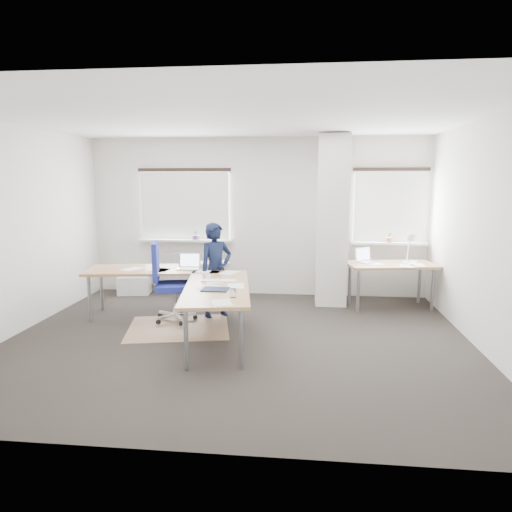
# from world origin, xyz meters

# --- Properties ---
(ground) EXTENTS (6.00, 6.00, 0.00)m
(ground) POSITION_xyz_m (0.00, 0.00, 0.00)
(ground) COLOR black
(ground) RESTS_ON ground
(room_shell) EXTENTS (6.04, 5.04, 2.82)m
(room_shell) POSITION_xyz_m (0.18, 0.45, 1.75)
(room_shell) COLOR silver
(room_shell) RESTS_ON ground
(floor_mat) EXTENTS (1.60, 1.43, 0.01)m
(floor_mat) POSITION_xyz_m (-0.90, 0.40, 0.00)
(floor_mat) COLOR #9A7554
(floor_mat) RESTS_ON ground
(white_crate) EXTENTS (0.60, 0.46, 0.33)m
(white_crate) POSITION_xyz_m (-2.23, 2.25, 0.17)
(white_crate) COLOR white
(white_crate) RESTS_ON ground
(desk_main) EXTENTS (2.75, 2.63, 0.96)m
(desk_main) POSITION_xyz_m (-0.79, 0.48, 0.69)
(desk_main) COLOR brown
(desk_main) RESTS_ON ground
(desk_side) EXTENTS (1.50, 0.93, 1.22)m
(desk_side) POSITION_xyz_m (2.25, 1.80, 0.69)
(desk_side) COLOR brown
(desk_side) RESTS_ON ground
(task_chair) EXTENTS (0.65, 0.64, 1.18)m
(task_chair) POSITION_xyz_m (-1.08, 0.73, 0.33)
(task_chair) COLOR navy
(task_chair) RESTS_ON ground
(person) EXTENTS (0.62, 0.60, 1.43)m
(person) POSITION_xyz_m (-0.47, 1.02, 0.72)
(person) COLOR black
(person) RESTS_ON ground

